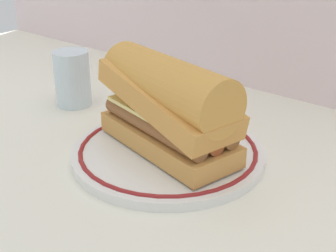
% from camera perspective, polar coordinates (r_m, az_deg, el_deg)
% --- Properties ---
extents(ground_plane, '(1.50, 1.50, 0.00)m').
position_cam_1_polar(ground_plane, '(0.60, -3.62, -4.67)').
color(ground_plane, silver).
extents(plate, '(0.25, 0.25, 0.01)m').
position_cam_1_polar(plate, '(0.62, 0.00, -3.14)').
color(plate, white).
rests_on(plate, ground_plane).
extents(sausage_sandwich, '(0.21, 0.13, 0.12)m').
position_cam_1_polar(sausage_sandwich, '(0.59, 0.00, 2.71)').
color(sausage_sandwich, '#CD9147').
rests_on(sausage_sandwich, plate).
extents(drinking_glass, '(0.06, 0.06, 0.09)m').
position_cam_1_polar(drinking_glass, '(0.79, -11.48, 5.24)').
color(drinking_glass, silver).
rests_on(drinking_glass, ground_plane).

